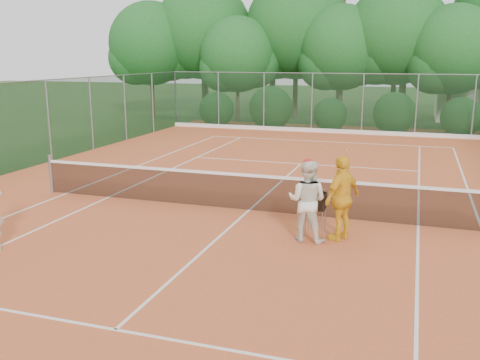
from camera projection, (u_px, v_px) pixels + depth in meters
name	position (u px, v px, depth m)	size (l,w,h in m)	color
ground	(249.00, 211.00, 13.60)	(120.00, 120.00, 0.00)	#214418
clay_court	(249.00, 211.00, 13.59)	(18.00, 36.00, 0.02)	#D15F30
tennis_net	(249.00, 191.00, 13.48)	(11.97, 0.10, 1.10)	gray
player_center_grp	(307.00, 201.00, 11.22)	(0.91, 0.74, 1.78)	white
player_yellow	(342.00, 198.00, 11.27)	(1.08, 0.45, 1.84)	yellow
ball_hopper	(316.00, 202.00, 11.61)	(0.41, 0.41, 0.94)	gray
stray_ball_a	(326.00, 148.00, 22.67)	(0.07, 0.07, 0.07)	#B1CC2F
stray_ball_b	(285.00, 143.00, 24.13)	(0.07, 0.07, 0.07)	yellow
stray_ball_c	(347.00, 150.00, 22.27)	(0.07, 0.07, 0.07)	#D2EB36
court_markings	(249.00, 211.00, 13.59)	(11.03, 23.83, 0.01)	white
fence_back	(337.00, 103.00, 27.13)	(18.07, 0.07, 3.00)	#19381E
tropical_treeline	(378.00, 34.00, 30.71)	(32.10, 8.49, 15.03)	brown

